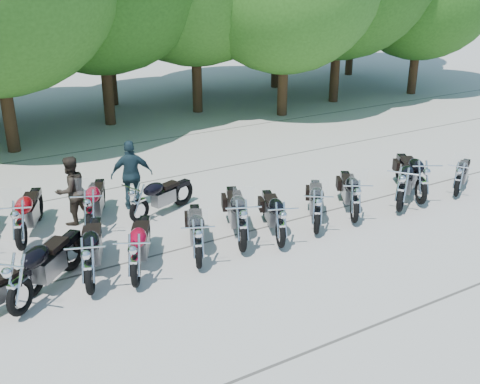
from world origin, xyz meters
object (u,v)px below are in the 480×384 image
motorcycle_5 (242,225)px  motorcycle_1 (18,283)px  motorcycle_6 (281,224)px  motorcycle_2 (89,265)px  motorcycle_3 (135,259)px  motorcycle_13 (19,224)px  motorcycle_4 (198,243)px  motorcycle_11 (459,179)px  motorcycle_9 (402,188)px  motorcycle_14 (90,212)px  motorcycle_15 (139,202)px  motorcycle_7 (317,211)px  rider_1 (71,190)px  motorcycle_10 (422,181)px  motorcycle_8 (355,200)px  rider_2 (132,175)px

motorcycle_5 → motorcycle_1: bearing=23.8°
motorcycle_5 → motorcycle_6: motorcycle_5 is taller
motorcycle_2 → motorcycle_5: (3.47, 0.03, 0.03)m
motorcycle_3 → motorcycle_6: 3.46m
motorcycle_13 → motorcycle_4: bearing=160.9°
motorcycle_11 → motorcycle_13: (-11.15, 2.77, 0.12)m
motorcycle_9 → motorcycle_14: (-7.43, 2.67, -0.03)m
motorcycle_11 → motorcycle_13: 11.49m
motorcycle_11 → motorcycle_15: motorcycle_15 is taller
motorcycle_7 → motorcycle_9: motorcycle_9 is taller
motorcycle_1 → motorcycle_9: 9.50m
motorcycle_14 → rider_1: 1.12m
motorcycle_1 → motorcycle_13: bearing=-56.4°
motorcycle_2 → motorcycle_10: (9.03, -0.05, 0.03)m
motorcycle_3 → rider_1: bearing=-58.7°
motorcycle_8 → rider_1: size_ratio=1.33×
motorcycle_8 → motorcycle_7: bearing=33.4°
motorcycle_13 → motorcycle_15: motorcycle_13 is taller
motorcycle_9 → motorcycle_13: size_ratio=1.02×
motorcycle_3 → motorcycle_7: size_ratio=1.02×
motorcycle_1 → rider_2: (3.59, 3.84, 0.22)m
motorcycle_8 → motorcycle_14: (-5.93, 2.57, 0.02)m
motorcycle_6 → motorcycle_8: (2.36, 0.18, 0.02)m
motorcycle_3 → motorcycle_4: 1.42m
motorcycle_6 → motorcycle_7: size_ratio=0.99×
rider_1 → motorcycle_1: bearing=41.4°
motorcycle_15 → motorcycle_4: bearing=164.2°
motorcycle_4 → rider_1: size_ratio=1.30×
motorcycle_8 → motorcycle_1: bearing=32.1°
motorcycle_6 → motorcycle_9: 3.85m
motorcycle_4 → motorcycle_8: 4.40m
motorcycle_10 → motorcycle_7: bearing=29.7°
motorcycle_9 → motorcycle_11: (2.16, -0.02, -0.13)m
motorcycle_6 → motorcycle_9: bearing=-156.4°
motorcycle_2 → motorcycle_5: bearing=-158.7°
motorcycle_14 → rider_1: size_ratio=1.37×
motorcycle_1 → motorcycle_8: (8.01, 0.01, -0.06)m
motorcycle_2 → motorcycle_6: (4.33, -0.23, -0.05)m
motorcycle_7 → motorcycle_9: bearing=-145.7°
motorcycle_14 → motorcycle_15: size_ratio=1.12×
motorcycle_5 → motorcycle_8: (3.23, -0.08, -0.06)m
motorcycle_2 → motorcycle_4: 2.30m
motorcycle_11 → motorcycle_15: (-8.31, 2.86, 0.03)m
motorcycle_4 → motorcycle_11: size_ratio=1.11×
motorcycle_14 → rider_2: size_ratio=1.29×
rider_1 → rider_2: rider_2 is taller
motorcycle_7 → motorcycle_15: (-3.45, 2.77, -0.04)m
motorcycle_1 → motorcycle_8: 8.01m
motorcycle_6 → motorcycle_13: size_ratio=0.92×
motorcycle_2 → motorcycle_7: bearing=-159.9°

